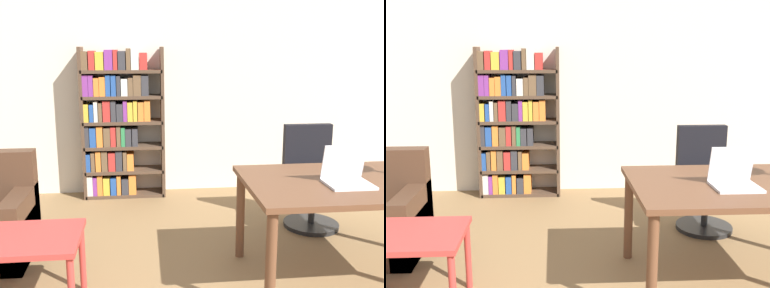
{
  "view_description": "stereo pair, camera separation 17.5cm",
  "coord_description": "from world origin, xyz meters",
  "views": [
    {
      "loc": [
        -0.57,
        -0.74,
        1.69
      ],
      "look_at": [
        -0.22,
        2.4,
        1.01
      ],
      "focal_mm": 42.0,
      "sensor_mm": 36.0,
      "label": 1
    },
    {
      "loc": [
        -0.4,
        -0.76,
        1.69
      ],
      "look_at": [
        -0.22,
        2.4,
        1.01
      ],
      "focal_mm": 42.0,
      "sensor_mm": 36.0,
      "label": 2
    }
  ],
  "objects": [
    {
      "name": "wall_back",
      "position": [
        0.0,
        4.53,
        1.35
      ],
      "size": [
        8.0,
        0.06,
        2.7
      ],
      "color": "beige",
      "rests_on": "ground_plane"
    },
    {
      "name": "office_chair",
      "position": [
        1.02,
        3.26,
        0.45
      ],
      "size": [
        0.52,
        0.52,
        0.97
      ],
      "color": "black",
      "rests_on": "ground_plane"
    },
    {
      "name": "laptop",
      "position": [
        0.83,
        2.12,
        0.82
      ],
      "size": [
        0.31,
        0.26,
        0.27
      ],
      "color": "silver",
      "rests_on": "desk"
    },
    {
      "name": "side_table_blue",
      "position": [
        -1.33,
        1.99,
        0.46
      ],
      "size": [
        0.69,
        0.56,
        0.53
      ],
      "color": "#B2332D",
      "rests_on": "ground_plane"
    },
    {
      "name": "desk",
      "position": [
        0.88,
        2.2,
        0.67
      ],
      "size": [
        1.49,
        1.0,
        0.76
      ],
      "color": "brown",
      "rests_on": "ground_plane"
    },
    {
      "name": "bookshelf",
      "position": [
        -0.86,
        4.34,
        0.86
      ],
      "size": [
        0.92,
        0.28,
        1.7
      ],
      "color": "#4C3828",
      "rests_on": "ground_plane"
    }
  ]
}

